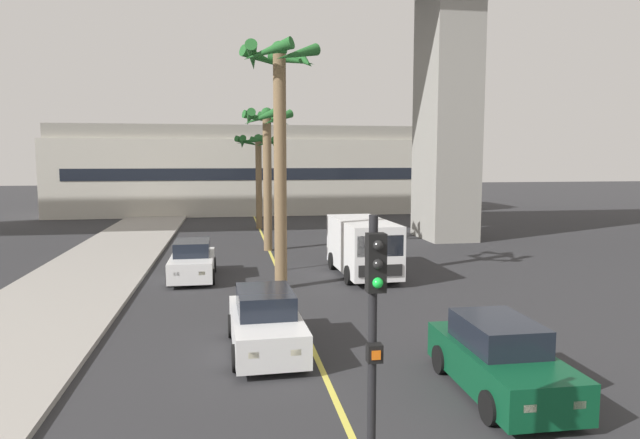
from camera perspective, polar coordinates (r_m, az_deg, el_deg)
name	(u,v)px	position (r m, az deg, el deg)	size (l,w,h in m)	color
lane_stripe_center	(281,278)	(23.40, -3.96, -5.92)	(0.14, 56.00, 0.01)	#DBCC4C
pier_building_backdrop	(252,171)	(51.67, -6.97, 4.96)	(34.27, 8.04, 7.74)	beige
car_queue_front	(500,360)	(12.70, 17.79, -13.41)	(1.86, 4.11, 1.56)	#0C4728
car_queue_second	(266,323)	(14.69, -5.54, -10.43)	(1.94, 4.15, 1.56)	white
car_queue_third	(192,261)	(23.63, -12.84, -4.17)	(1.84, 4.10, 1.56)	white
delivery_van	(363,246)	(23.59, 4.35, -2.66)	(2.26, 5.30, 2.36)	white
traffic_light_median_near	(374,329)	(7.49, 5.49, -10.98)	(0.24, 0.37, 4.20)	black
traffic_light_median_far	(279,210)	(24.40, -4.22, 1.02)	(0.24, 0.37, 4.20)	black
palm_tree_near_median	(280,109)	(21.09, -4.10, 11.16)	(2.98, 3.10, 9.17)	brown
palm_tree_mid_median	(267,144)	(29.91, -5.37, 7.69)	(2.74, 2.91, 7.58)	brown
palm_tree_far_median	(258,155)	(39.52, -6.29, 6.58)	(3.36, 3.45, 6.60)	brown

